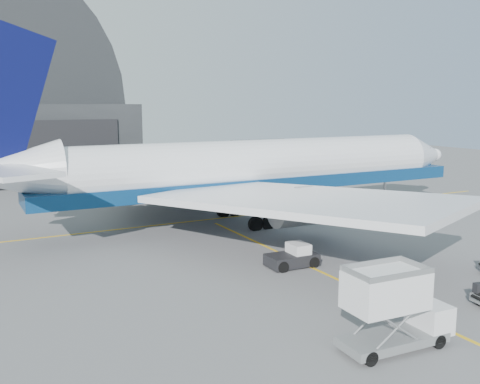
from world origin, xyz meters
TOP-DOWN VIEW (x-y plane):
  - ground at (0.00, 0.00)m, footprint 200.00×200.00m
  - taxi_lines at (0.00, 12.67)m, footprint 80.00×42.12m
  - distant_bldg_a at (38.00, 72.00)m, footprint 14.00×8.00m
  - distant_bldg_b at (55.00, 68.00)m, footprint 8.00×6.00m
  - airliner at (2.77, 17.04)m, footprint 55.67×53.98m
  - catering_truck at (-4.29, -11.69)m, footprint 6.01×2.50m
  - pushback_tug at (-1.02, 2.13)m, footprint 3.87×2.34m
  - traffic_cone at (4.91, -2.61)m, footprint 0.35×0.35m

SIDE VIEW (x-z plane):
  - ground at x=0.00m, z-range 0.00..0.00m
  - distant_bldg_a at x=38.00m, z-range -2.00..2.00m
  - distant_bldg_b at x=55.00m, z-range -1.40..1.40m
  - taxi_lines at x=0.00m, z-range 0.00..0.02m
  - traffic_cone at x=4.91m, z-range -0.01..0.50m
  - pushback_tug at x=-1.02m, z-range -0.22..1.54m
  - catering_truck at x=-4.29m, z-range 0.03..4.09m
  - airliner at x=2.77m, z-range -4.30..15.24m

